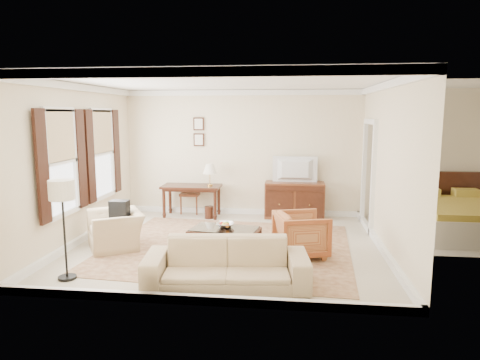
% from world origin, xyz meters
% --- Properties ---
extents(room_shell, '(5.51, 5.01, 2.91)m').
position_xyz_m(room_shell, '(0.00, 0.00, 2.47)').
color(room_shell, beige).
rests_on(room_shell, ground).
extents(annex_bedroom, '(3.00, 2.70, 2.90)m').
position_xyz_m(annex_bedroom, '(4.49, 1.15, 0.34)').
color(annex_bedroom, beige).
rests_on(annex_bedroom, ground).
extents(window_front, '(0.12, 1.56, 1.80)m').
position_xyz_m(window_front, '(-2.70, -0.70, 1.55)').
color(window_front, '#CCB284').
rests_on(window_front, room_shell).
extents(window_rear, '(0.12, 1.56, 1.80)m').
position_xyz_m(window_rear, '(-2.70, 0.90, 1.55)').
color(window_rear, '#CCB284').
rests_on(window_rear, room_shell).
extents(doorway, '(0.10, 1.12, 2.25)m').
position_xyz_m(doorway, '(2.71, 1.50, 1.08)').
color(doorway, white).
rests_on(doorway, room_shell).
extents(rug, '(4.50, 3.94, 0.01)m').
position_xyz_m(rug, '(0.03, -0.14, 0.01)').
color(rug, brown).
rests_on(rug, room_shell).
extents(writing_desk, '(1.34, 0.67, 0.73)m').
position_xyz_m(writing_desk, '(-1.13, 2.07, 0.62)').
color(writing_desk, '#3B1B10').
rests_on(writing_desk, room_shell).
extents(desk_chair, '(0.52, 0.52, 1.05)m').
position_xyz_m(desk_chair, '(-1.24, 2.42, 0.53)').
color(desk_chair, brown).
rests_on(desk_chair, room_shell).
extents(desk_lamp, '(0.32, 0.32, 0.50)m').
position_xyz_m(desk_lamp, '(-0.70, 2.07, 0.98)').
color(desk_lamp, silver).
rests_on(desk_lamp, writing_desk).
extents(framed_prints, '(0.25, 0.04, 0.68)m').
position_xyz_m(framed_prints, '(-1.03, 2.47, 1.94)').
color(framed_prints, '#3B1B10').
rests_on(framed_prints, room_shell).
extents(sideboard, '(1.33, 0.51, 0.82)m').
position_xyz_m(sideboard, '(1.23, 2.21, 0.41)').
color(sideboard, brown).
rests_on(sideboard, room_shell).
extents(tv, '(0.95, 0.55, 0.13)m').
position_xyz_m(tv, '(1.23, 2.19, 1.30)').
color(tv, black).
rests_on(tv, sideboard).
extents(coffee_table, '(1.22, 0.84, 0.48)m').
position_xyz_m(coffee_table, '(0.05, -0.60, 0.36)').
color(coffee_table, '#3B1B10').
rests_on(coffee_table, room_shell).
extents(fruit_bowl, '(0.42, 0.42, 0.10)m').
position_xyz_m(fruit_bowl, '(0.05, -0.53, 0.53)').
color(fruit_bowl, silver).
rests_on(fruit_bowl, coffee_table).
extents(book_a, '(0.28, 0.04, 0.38)m').
position_xyz_m(book_a, '(-0.04, -0.48, 0.18)').
color(book_a, brown).
rests_on(book_a, coffee_table).
extents(book_b, '(0.21, 0.22, 0.38)m').
position_xyz_m(book_b, '(0.25, -0.73, 0.18)').
color(book_b, brown).
rests_on(book_b, coffee_table).
extents(striped_armchair, '(0.93, 0.97, 0.82)m').
position_xyz_m(striped_armchair, '(1.31, -0.47, 0.41)').
color(striped_armchair, brown).
rests_on(striped_armchair, room_shell).
extents(club_armchair, '(1.07, 1.19, 0.87)m').
position_xyz_m(club_armchair, '(-1.94, -0.37, 0.44)').
color(club_armchair, tan).
rests_on(club_armchair, room_shell).
extents(backpack, '(0.30, 0.37, 0.40)m').
position_xyz_m(backpack, '(-1.90, -0.25, 0.68)').
color(backpack, black).
rests_on(backpack, club_armchair).
extents(sofa, '(2.28, 0.88, 0.87)m').
position_xyz_m(sofa, '(0.27, -1.88, 0.44)').
color(sofa, tan).
rests_on(sofa, room_shell).
extents(floor_lamp, '(0.36, 0.36, 1.45)m').
position_xyz_m(floor_lamp, '(-2.06, -1.87, 1.20)').
color(floor_lamp, black).
rests_on(floor_lamp, room_shell).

